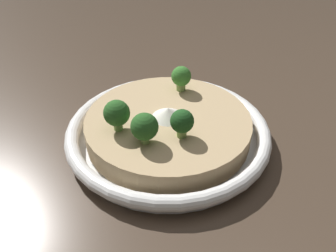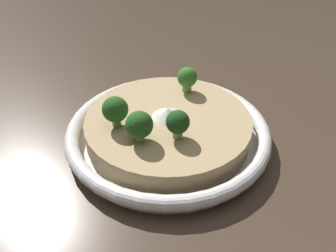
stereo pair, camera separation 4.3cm
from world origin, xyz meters
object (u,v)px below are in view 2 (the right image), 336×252
broccoli_back_right (187,78)px  broccoli_front_left (115,110)px  risotto_bowl (168,129)px  broccoli_front_right (178,123)px  broccoli_front (139,125)px

broccoli_back_right → broccoli_front_left: bearing=-135.6°
risotto_bowl → broccoli_front_left: 0.08m
risotto_bowl → broccoli_back_right: (0.03, 0.07, 0.04)m
risotto_bowl → broccoli_front_right: broccoli_front_right is taller
risotto_bowl → broccoli_front: broccoli_front is taller
broccoli_back_right → broccoli_front_left: (-0.09, -0.09, 0.00)m
risotto_bowl → broccoli_back_right: size_ratio=7.36×
broccoli_front_left → broccoli_back_right: bearing=44.4°
broccoli_front_right → broccoli_front: size_ratio=0.93×
broccoli_front → broccoli_front_left: bearing=138.6°
risotto_bowl → broccoli_back_right: 0.08m
broccoli_front_right → broccoli_front: broccoli_front is taller
risotto_bowl → broccoli_back_right: bearing=69.1°
broccoli_front_right → broccoli_front_left: 0.08m
broccoli_front → broccoli_back_right: (0.06, 0.12, -0.00)m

